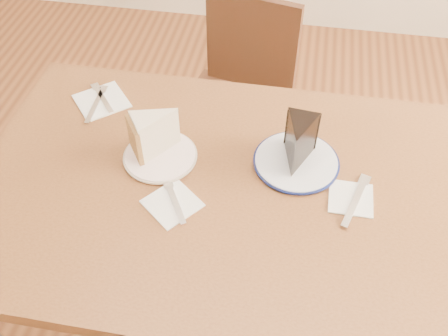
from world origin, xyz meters
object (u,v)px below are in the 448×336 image
at_px(chair_far, 238,103).
at_px(plate_cream, 160,156).
at_px(table, 219,210).
at_px(chocolate_cake, 298,145).
at_px(plate_navy, 296,162).
at_px(carrot_cake, 158,133).

relative_size(chair_far, plate_cream, 4.61).
bearing_deg(table, chair_far, 94.39).
bearing_deg(plate_cream, chocolate_cake, 6.32).
bearing_deg(chair_far, table, 107.18).
distance_m(table, plate_navy, 0.23).
bearing_deg(chocolate_cake, carrot_cake, 8.23).
bearing_deg(carrot_cake, plate_cream, -19.17).
distance_m(table, carrot_cake, 0.25).
xyz_separation_m(plate_cream, carrot_cake, (-0.01, 0.02, 0.06)).
bearing_deg(plate_navy, chair_far, 112.49).
xyz_separation_m(chair_far, chocolate_cake, (0.22, -0.55, 0.36)).
xyz_separation_m(chair_far, plate_navy, (0.23, -0.55, 0.30)).
bearing_deg(carrot_cake, plate_navy, 58.40).
height_order(table, carrot_cake, carrot_cake).
height_order(chair_far, plate_navy, chair_far).
bearing_deg(chocolate_cake, plate_cream, 12.32).
bearing_deg(chocolate_cake, plate_navy, -129.80).
xyz_separation_m(table, plate_cream, (-0.16, 0.06, 0.10)).
relative_size(chair_far, chocolate_cake, 7.43).
distance_m(plate_navy, chocolate_cake, 0.06).
xyz_separation_m(table, chocolate_cake, (0.17, 0.10, 0.16)).
xyz_separation_m(table, plate_navy, (0.18, 0.10, 0.10)).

